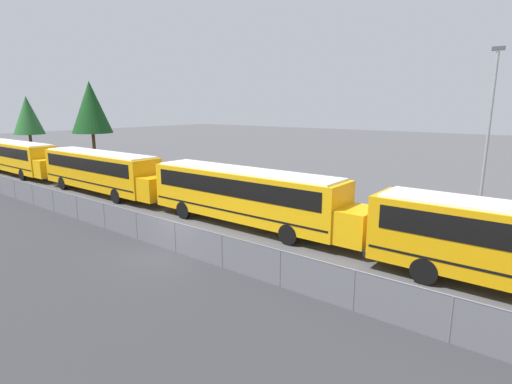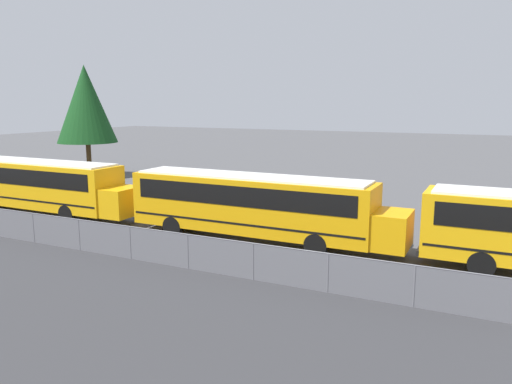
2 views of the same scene
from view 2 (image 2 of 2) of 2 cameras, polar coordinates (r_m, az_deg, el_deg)
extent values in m
cylinder|color=slate|center=(26.81, -24.06, -3.77)|extent=(0.07, 0.07, 1.47)
cylinder|color=slate|center=(24.62, -19.53, -4.64)|extent=(0.07, 0.07, 1.47)
cylinder|color=slate|center=(22.63, -14.15, -5.65)|extent=(0.07, 0.07, 1.47)
cylinder|color=slate|center=(20.88, -7.77, -6.77)|extent=(0.07, 0.07, 1.47)
cylinder|color=slate|center=(19.43, -0.31, -7.97)|extent=(0.07, 0.07, 1.47)
cylinder|color=slate|center=(18.37, 8.23, -9.17)|extent=(0.07, 0.07, 1.47)
cylinder|color=slate|center=(17.76, 17.64, -10.25)|extent=(0.07, 0.07, 1.47)
cube|color=#EDA80F|center=(33.67, -24.12, 0.89)|extent=(12.43, 2.43, 2.66)
cube|color=black|center=(33.59, -24.19, 1.87)|extent=(11.44, 2.47, 0.96)
cube|color=black|center=(33.79, -24.03, -0.36)|extent=(12.18, 2.46, 0.10)
cube|color=#EDA80F|center=(28.82, -15.09, -1.08)|extent=(1.49, 2.23, 1.60)
cube|color=silver|center=(33.50, -24.29, 3.21)|extent=(11.81, 2.18, 0.10)
cylinder|color=black|center=(31.83, -17.96, -1.64)|extent=(1.06, 0.28, 1.06)
cylinder|color=black|center=(30.34, -20.82, -2.38)|extent=(1.06, 0.28, 1.06)
cylinder|color=black|center=(37.53, -26.49, -0.48)|extent=(1.06, 0.28, 1.06)
cube|color=orange|center=(24.57, -0.76, -1.37)|extent=(12.43, 2.43, 2.66)
cube|color=black|center=(24.46, -0.77, -0.03)|extent=(11.44, 2.47, 0.96)
cube|color=black|center=(24.73, -0.76, -3.06)|extent=(12.18, 2.46, 0.10)
cube|color=orange|center=(22.51, 15.32, -4.21)|extent=(1.49, 2.23, 1.60)
cube|color=black|center=(28.14, -12.24, -2.57)|extent=(0.12, 2.43, 0.24)
cube|color=silver|center=(24.33, -0.77, 1.81)|extent=(11.81, 2.18, 0.10)
cylinder|color=black|center=(24.46, 8.53, -4.74)|extent=(1.06, 0.28, 1.06)
cylinder|color=black|center=(22.45, 6.84, -6.06)|extent=(1.06, 0.28, 1.06)
cylinder|color=black|center=(27.66, -6.89, -2.95)|extent=(1.06, 0.28, 1.06)
cylinder|color=black|center=(25.91, -9.51, -3.92)|extent=(1.06, 0.28, 1.06)
cube|color=black|center=(22.80, 18.40, -5.88)|extent=(0.12, 2.43, 0.24)
cylinder|color=black|center=(23.74, 24.54, -6.04)|extent=(1.06, 0.28, 1.06)
cylinder|color=black|center=(21.64, 24.36, -7.56)|extent=(1.06, 0.28, 1.06)
cylinder|color=#51381E|center=(48.59, -18.54, 3.53)|extent=(0.44, 0.44, 3.17)
cone|color=#144219|center=(48.31, -18.88, 9.50)|extent=(5.35, 5.35, 6.95)
camera|label=1|loc=(18.54, 100.67, -1.99)|focal=28.00mm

